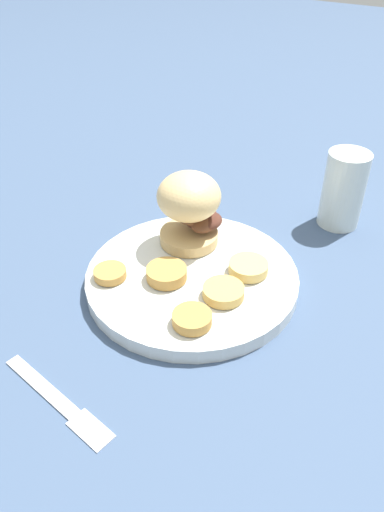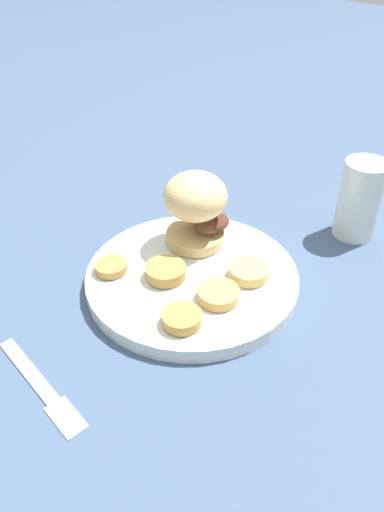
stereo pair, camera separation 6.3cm
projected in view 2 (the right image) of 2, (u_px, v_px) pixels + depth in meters
The scene contains 10 objects.
ground_plane at pixel (192, 284), 0.66m from camera, with size 4.00×4.00×0.00m, color #3D5170.
dinner_plate at pixel (192, 277), 0.66m from camera, with size 0.28×0.28×0.02m.
sandwich at pixel (197, 206), 0.67m from camera, with size 0.11×0.09×0.10m.
potato_round_0 at pixel (111, 267), 0.65m from camera, with size 0.04×0.04×0.01m, color #BC8942.
potato_round_1 at pixel (182, 318), 0.57m from camera, with size 0.05×0.05×0.01m, color #BC8942.
potato_round_2 at pixel (218, 294), 0.60m from camera, with size 0.05×0.05×0.01m, color tan.
potato_round_3 at pixel (249, 272), 0.64m from camera, with size 0.05×0.05×0.01m, color #DBB766.
potato_round_4 at pixel (166, 271), 0.64m from camera, with size 0.05×0.05×0.02m, color #BC8942.
fork at pixel (40, 385), 0.53m from camera, with size 0.05×0.16×0.00m.
drinking_glass at pixel (360, 200), 0.72m from camera, with size 0.06×0.06×0.12m.
Camera 2 is at (-0.40, -0.31, 0.43)m, focal length 35.00 mm.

